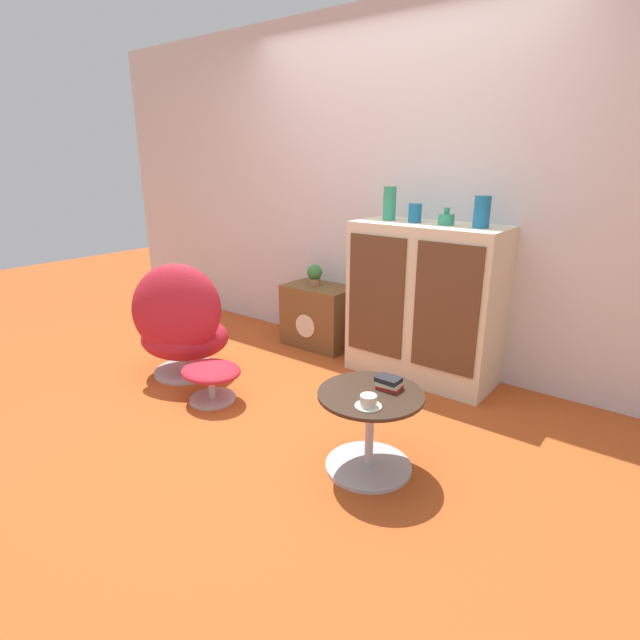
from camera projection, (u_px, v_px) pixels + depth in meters
ground_plane at (275, 412)px, 3.17m from camera, size 12.00×12.00×0.00m
wall_back at (390, 191)px, 3.78m from camera, size 6.40×0.06×2.60m
sideboard at (424, 303)px, 3.54m from camera, size 1.05×0.48×1.12m
tv_console at (319, 316)px, 4.24m from camera, size 0.58×0.38×0.52m
egg_chair at (181, 325)px, 3.59m from camera, size 0.86×0.84×0.87m
ottoman at (211, 375)px, 3.27m from camera, size 0.42×0.36×0.25m
coffee_table at (370, 427)px, 2.53m from camera, size 0.53×0.53×0.43m
vase_leftmost at (390, 203)px, 3.52m from camera, size 0.09×0.09×0.23m
vase_inner_left at (415, 213)px, 3.42m from camera, size 0.09×0.09×0.13m
vase_inner_right at (446, 219)px, 3.29m from camera, size 0.11×0.11×0.11m
vase_rightmost at (482, 212)px, 3.14m from camera, size 0.10×0.10×0.20m
potted_plant at (315, 274)px, 4.16m from camera, size 0.13×0.13×0.17m
teacup at (368, 402)px, 2.32m from camera, size 0.13×0.13×0.06m
book_stack at (389, 383)px, 2.51m from camera, size 0.13×0.10×0.06m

